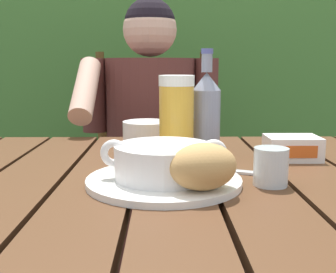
% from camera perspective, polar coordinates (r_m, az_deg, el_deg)
% --- Properties ---
extents(dining_table, '(1.26, 0.91, 0.74)m').
position_cam_1_polar(dining_table, '(0.83, 0.68, -11.84)').
color(dining_table, '#4F2F1A').
rests_on(dining_table, ground_plane).
extents(hedge_backdrop, '(3.39, 0.87, 2.76)m').
position_cam_1_polar(hedge_backdrop, '(2.44, -2.95, 12.87)').
color(hedge_backdrop, '#3C692C').
rests_on(hedge_backdrop, ground_plane).
extents(chair_near_diner, '(0.48, 0.43, 1.01)m').
position_cam_1_polar(chair_near_diner, '(1.74, -2.19, -5.98)').
color(chair_near_diner, '#513B18').
rests_on(chair_near_diner, ground_plane).
extents(person_eating, '(0.48, 0.47, 1.19)m').
position_cam_1_polar(person_eating, '(1.49, -2.55, -0.10)').
color(person_eating, '#572A25').
rests_on(person_eating, ground_plane).
extents(serving_plate, '(0.28, 0.28, 0.01)m').
position_cam_1_polar(serving_plate, '(0.76, -0.57, -6.05)').
color(serving_plate, white).
rests_on(serving_plate, dining_table).
extents(soup_bowl, '(0.23, 0.18, 0.07)m').
position_cam_1_polar(soup_bowl, '(0.75, -0.57, -3.28)').
color(soup_bowl, white).
rests_on(soup_bowl, serving_plate).
extents(bread_roll, '(0.14, 0.12, 0.08)m').
position_cam_1_polar(bread_roll, '(0.68, 4.84, -4.10)').
color(bread_roll, tan).
rests_on(bread_roll, serving_plate).
extents(beer_glass, '(0.08, 0.08, 0.19)m').
position_cam_1_polar(beer_glass, '(0.95, 1.17, 2.65)').
color(beer_glass, gold).
rests_on(beer_glass, dining_table).
extents(beer_bottle, '(0.07, 0.07, 0.25)m').
position_cam_1_polar(beer_bottle, '(0.99, 5.23, 3.36)').
color(beer_bottle, gray).
rests_on(beer_bottle, dining_table).
extents(water_glass_small, '(0.06, 0.06, 0.07)m').
position_cam_1_polar(water_glass_small, '(0.77, 13.85, -4.02)').
color(water_glass_small, silver).
rests_on(water_glass_small, dining_table).
extents(butter_tub, '(0.12, 0.09, 0.05)m').
position_cam_1_polar(butter_tub, '(0.99, 16.58, -1.49)').
color(butter_tub, white).
rests_on(butter_tub, dining_table).
extents(table_knife, '(0.15, 0.07, 0.01)m').
position_cam_1_polar(table_knife, '(0.85, 8.78, -4.65)').
color(table_knife, silver).
rests_on(table_knife, dining_table).
extents(diner_bowl, '(0.13, 0.13, 0.06)m').
position_cam_1_polar(diner_bowl, '(1.15, -2.93, 0.60)').
color(diner_bowl, white).
rests_on(diner_bowl, dining_table).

